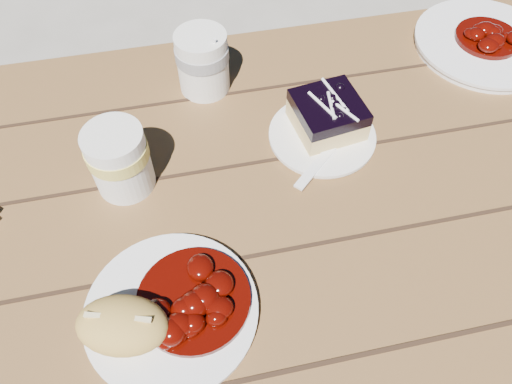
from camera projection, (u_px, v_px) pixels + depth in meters
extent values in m
plane|color=gray|center=(298.00, 351.00, 1.36)|extent=(60.00, 60.00, 0.00)
cube|color=brown|center=(331.00, 202.00, 0.77)|extent=(2.00, 0.80, 0.05)
cube|color=brown|center=(250.00, 69.00, 1.37)|extent=(1.80, 0.25, 0.04)
cube|color=brown|center=(487.00, 89.00, 1.65)|extent=(0.06, 0.06, 0.42)
cylinder|color=white|center=(172.00, 312.00, 0.63)|extent=(0.21, 0.21, 0.02)
ellipsoid|color=tan|center=(122.00, 325.00, 0.58)|extent=(0.13, 0.10, 0.06)
cylinder|color=white|center=(322.00, 136.00, 0.81)|extent=(0.17, 0.17, 0.01)
cube|color=#E1C37A|center=(327.00, 119.00, 0.80)|extent=(0.11, 0.11, 0.03)
cube|color=black|center=(329.00, 107.00, 0.78)|extent=(0.11, 0.11, 0.02)
cylinder|color=white|center=(203.00, 62.00, 0.84)|extent=(0.09, 0.09, 0.11)
cylinder|color=white|center=(485.00, 44.00, 0.94)|extent=(0.26, 0.26, 0.02)
cylinder|color=white|center=(120.00, 160.00, 0.71)|extent=(0.09, 0.09, 0.11)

